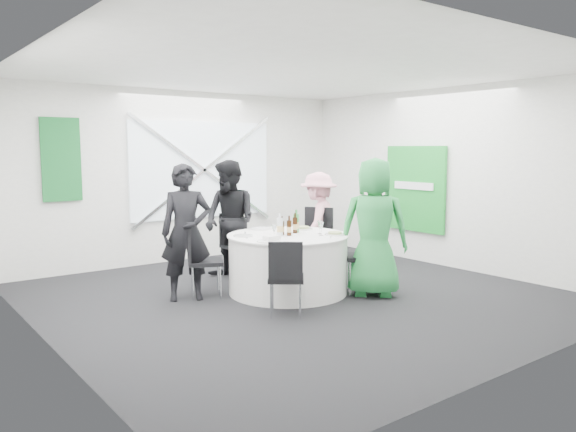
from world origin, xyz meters
TOP-DOWN VIEW (x-y plane):
  - floor at (0.00, 0.00)m, footprint 6.00×6.00m
  - ceiling at (0.00, 0.00)m, footprint 6.00×6.00m
  - wall_back at (0.00, 3.00)m, footprint 6.00×0.00m
  - wall_front at (0.00, -3.00)m, footprint 6.00×0.00m
  - wall_left at (-3.00, 0.00)m, footprint 0.00×6.00m
  - wall_right at (3.00, 0.00)m, footprint 0.00×6.00m
  - window_panel at (0.30, 2.96)m, footprint 2.60×0.03m
  - window_brace_a at (0.30, 2.92)m, footprint 2.63×0.05m
  - window_brace_b at (0.30, 2.92)m, footprint 2.63×0.05m
  - green_banner at (-2.00, 2.95)m, footprint 0.55×0.04m
  - green_sign at (2.94, 0.60)m, footprint 0.05×1.20m
  - banquet_table at (0.00, 0.20)m, footprint 1.56×1.56m
  - chair_back at (-0.02, 1.43)m, footprint 0.43×0.44m
  - chair_back_left at (-1.03, 0.70)m, footprint 0.56×0.55m
  - chair_back_right at (0.90, 0.71)m, footprint 0.62×0.62m
  - chair_front_right at (0.83, -0.46)m, footprint 0.62×0.62m
  - chair_front_left at (-0.67, -0.64)m, footprint 0.55×0.55m
  - person_man_back_left at (-1.19, 0.69)m, footprint 0.72×0.61m
  - person_man_back at (-0.22, 1.26)m, footprint 0.61×0.90m
  - person_woman_pink at (1.08, 0.87)m, footprint 1.07×0.90m
  - person_woman_green at (0.78, -0.57)m, footprint 1.00×1.00m
  - plate_back at (0.01, 0.81)m, footprint 0.29×0.29m
  - plate_back_left at (-0.53, 0.43)m, footprint 0.25×0.25m
  - plate_back_right at (0.45, 0.46)m, footprint 0.28×0.28m
  - plate_front_right at (0.46, -0.18)m, footprint 0.26×0.26m
  - plate_front_left at (-0.53, -0.11)m, footprint 0.28×0.28m
  - napkin at (-0.47, -0.09)m, footprint 0.20×0.14m
  - beer_bottle_a at (-0.08, 0.22)m, footprint 0.06×0.06m
  - beer_bottle_b at (-0.04, 0.32)m, footprint 0.06×0.06m
  - beer_bottle_c at (0.14, 0.24)m, footprint 0.06×0.06m
  - beer_bottle_d at (-0.05, 0.12)m, footprint 0.06×0.06m
  - green_water_bottle at (0.20, 0.29)m, footprint 0.08×0.08m
  - clear_water_bottle at (-0.15, 0.17)m, footprint 0.08×0.08m
  - wine_glass_a at (0.37, 0.01)m, footprint 0.07×0.07m
  - wine_glass_b at (-0.33, 0.05)m, footprint 0.07×0.07m
  - wine_glass_c at (0.29, -0.11)m, footprint 0.07×0.07m
  - wine_glass_d at (0.28, 0.38)m, footprint 0.07×0.07m
  - fork_a at (0.28, -0.30)m, footprint 0.11×0.12m
  - knife_a at (0.54, -0.00)m, footprint 0.10×0.13m
  - fork_b at (-0.37, 0.64)m, footprint 0.09×0.13m
  - knife_b at (-0.57, 0.30)m, footprint 0.08×0.14m
  - fork_c at (-0.54, -0.01)m, footprint 0.10×0.13m
  - knife_c at (-0.34, -0.26)m, footprint 0.10×0.13m

SIDE VIEW (x-z plane):
  - floor at x=0.00m, z-range 0.00..0.00m
  - banquet_table at x=0.00m, z-range 0.00..0.76m
  - chair_front_left at x=-0.67m, z-range 0.07..0.93m
  - chair_back_left at x=-1.03m, z-range 0.08..0.99m
  - chair_back at x=-0.02m, z-range 0.08..1.01m
  - chair_front_right at x=0.83m, z-range 0.08..1.05m
  - chair_back_right at x=0.90m, z-range 0.09..1.09m
  - person_woman_pink at x=1.08m, z-range 0.00..1.51m
  - fork_a at x=0.28m, z-range 0.76..0.77m
  - knife_a at x=0.54m, z-range 0.76..0.77m
  - fork_b at x=-0.37m, z-range 0.76..0.77m
  - knife_b at x=-0.57m, z-range 0.76..0.77m
  - fork_c at x=-0.54m, z-range 0.76..0.77m
  - knife_c at x=-0.34m, z-range 0.76..0.77m
  - plate_back at x=0.01m, z-range 0.76..0.77m
  - plate_back_left at x=-0.53m, z-range 0.76..0.77m
  - plate_front_left at x=-0.53m, z-range 0.76..0.77m
  - plate_front_right at x=0.46m, z-range 0.76..0.80m
  - plate_back_right at x=0.45m, z-range 0.76..0.80m
  - napkin at x=-0.47m, z-range 0.78..0.83m
  - person_man_back_left at x=-1.19m, z-range 0.00..1.68m
  - beer_bottle_a at x=-0.08m, z-range 0.73..0.97m
  - person_man_back at x=-0.22m, z-range 0.00..1.70m
  - beer_bottle_b at x=-0.04m, z-range 0.73..0.98m
  - beer_bottle_d at x=-0.05m, z-range 0.73..0.98m
  - beer_bottle_c at x=0.14m, z-range 0.73..1.00m
  - clear_water_bottle at x=-0.15m, z-range 0.73..1.02m
  - person_woman_green at x=0.78m, z-range 0.00..1.75m
  - green_water_bottle at x=0.20m, z-range 0.73..1.03m
  - wine_glass_a at x=0.37m, z-range 0.80..0.97m
  - wine_glass_b at x=-0.33m, z-range 0.80..0.97m
  - wine_glass_c at x=0.29m, z-range 0.80..0.97m
  - wine_glass_d at x=0.28m, z-range 0.80..0.97m
  - green_sign at x=2.94m, z-range 0.50..1.90m
  - wall_back at x=0.00m, z-range -1.60..4.40m
  - wall_front at x=0.00m, z-range -1.60..4.40m
  - wall_left at x=-3.00m, z-range -1.60..4.40m
  - wall_right at x=3.00m, z-range -1.60..4.40m
  - window_panel at x=0.30m, z-range 0.70..2.30m
  - window_brace_a at x=0.30m, z-range 0.58..2.42m
  - window_brace_b at x=0.30m, z-range 0.58..2.42m
  - green_banner at x=-2.00m, z-range 1.10..2.30m
  - ceiling at x=0.00m, z-range 2.80..2.80m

